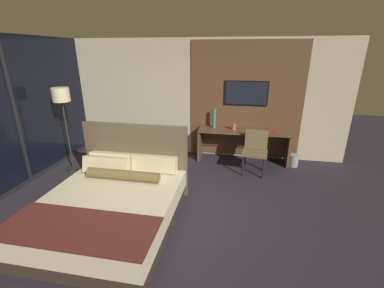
{
  "coord_description": "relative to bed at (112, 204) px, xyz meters",
  "views": [
    {
      "loc": [
        1.1,
        -3.58,
        2.49
      ],
      "look_at": [
        0.27,
        0.88,
        0.85
      ],
      "focal_mm": 24.0,
      "sensor_mm": 36.0,
      "label": 1
    }
  ],
  "objects": [
    {
      "name": "wall_left_window",
      "position": [
        -2.29,
        0.9,
        1.01
      ],
      "size": [
        0.06,
        6.0,
        2.8
      ],
      "color": "black",
      "rests_on": "ground_plane"
    },
    {
      "name": "floor_lamp",
      "position": [
        -1.76,
        1.56,
        1.21
      ],
      "size": [
        0.34,
        0.34,
        1.81
      ],
      "color": "#282623",
      "rests_on": "ground_plane"
    },
    {
      "name": "desk_chair",
      "position": [
        2.2,
        2.22,
        0.24
      ],
      "size": [
        0.57,
        0.57,
        0.92
      ],
      "rotation": [
        0.0,
        0.0,
        -0.12
      ],
      "color": "brown",
      "rests_on": "ground_plane"
    },
    {
      "name": "vase_short",
      "position": [
        1.71,
        2.77,
        0.53
      ],
      "size": [
        0.1,
        0.1,
        0.15
      ],
      "color": "#B2563D",
      "rests_on": "desk"
    },
    {
      "name": "desk",
      "position": [
        1.95,
        2.8,
        0.22
      ],
      "size": [
        2.1,
        0.56,
        0.77
      ],
      "color": "brown",
      "rests_on": "ground_plane"
    },
    {
      "name": "vase_tall",
      "position": [
        1.24,
        2.86,
        0.68
      ],
      "size": [
        0.08,
        0.08,
        0.46
      ],
      "color": "#4C706B",
      "rests_on": "desk"
    },
    {
      "name": "book",
      "position": [
        2.6,
        2.77,
        0.47
      ],
      "size": [
        0.25,
        0.2,
        0.03
      ],
      "color": "maroon",
      "rests_on": "desk"
    },
    {
      "name": "ground_plane",
      "position": [
        0.71,
        0.5,
        -0.32
      ],
      "size": [
        16.0,
        16.0,
        0.0
      ],
      "primitive_type": "plane",
      "color": "#28232D"
    },
    {
      "name": "tv",
      "position": [
        1.95,
        3.02,
        1.27
      ],
      "size": [
        1.0,
        0.04,
        0.56
      ],
      "color": "black"
    },
    {
      "name": "wall_back_tv_panel",
      "position": [
        0.89,
        3.1,
        1.08
      ],
      "size": [
        7.2,
        0.09,
        2.8
      ],
      "color": "#BCAD8E",
      "rests_on": "ground_plane"
    },
    {
      "name": "waste_bin",
      "position": [
        3.11,
        2.67,
        -0.18
      ],
      "size": [
        0.22,
        0.22,
        0.28
      ],
      "color": "gray",
      "rests_on": "ground_plane"
    },
    {
      "name": "bed",
      "position": [
        0.0,
        0.0,
        0.0
      ],
      "size": [
        1.92,
        2.24,
        1.3
      ],
      "color": "#33281E",
      "rests_on": "ground_plane"
    }
  ]
}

